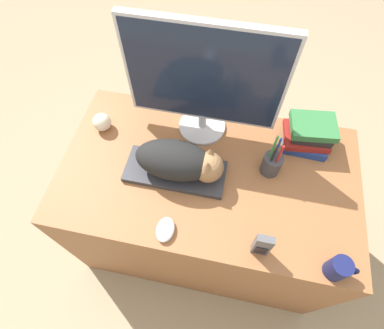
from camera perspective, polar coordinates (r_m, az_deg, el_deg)
ground_plane at (r=1.82m, az=-0.11°, el=-22.70°), size 12.00×12.00×0.00m
desk at (r=1.56m, az=2.50°, el=-8.13°), size 1.23×0.70×0.74m
keyboard at (r=1.22m, az=-3.21°, el=-1.32°), size 0.41×0.17×0.02m
cat at (r=1.14m, az=-2.14°, el=0.62°), size 0.34×0.16×0.15m
monitor at (r=1.15m, az=2.31°, el=15.74°), size 0.60×0.21×0.52m
computer_mouse at (r=1.11m, az=-5.11°, el=-12.22°), size 0.07×0.10×0.03m
coffee_mug at (r=1.15m, az=26.21°, el=-17.33°), size 0.10×0.07×0.09m
pen_cup at (r=1.23m, az=14.97°, el=0.21°), size 0.08×0.08×0.22m
baseball at (r=1.38m, az=-16.78°, el=7.73°), size 0.08×0.08×0.08m
phone at (r=1.07m, az=13.23°, el=-14.75°), size 0.06×0.03×0.14m
book_stack at (r=1.35m, az=21.33°, el=5.42°), size 0.21×0.17×0.13m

